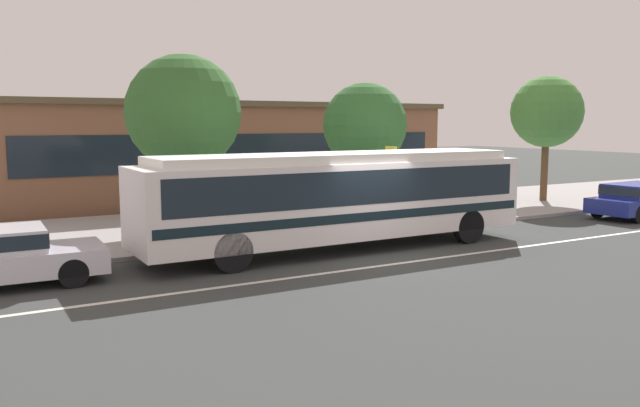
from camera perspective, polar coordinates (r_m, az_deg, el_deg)
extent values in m
plane|color=#373B3A|center=(17.06, 5.24, -4.86)|extent=(120.00, 120.00, 0.00)
cube|color=#9A9595|center=(22.94, -4.61, -1.58)|extent=(60.00, 8.00, 0.12)
cube|color=silver|center=(16.43, 6.84, -5.35)|extent=(56.00, 0.16, 0.01)
cube|color=white|center=(17.90, 1.60, 0.46)|extent=(11.41, 2.57, 2.06)
cube|color=white|center=(17.80, 1.61, 4.14)|extent=(10.50, 2.26, 0.24)
cube|color=#19232D|center=(17.86, 1.61, 1.77)|extent=(10.73, 2.59, 0.91)
cube|color=black|center=(17.95, 1.60, -0.72)|extent=(11.18, 2.59, 0.24)
cube|color=#19232D|center=(21.35, 14.65, 2.44)|extent=(0.13, 2.21, 0.99)
cylinder|color=black|center=(21.15, 8.99, -1.19)|extent=(1.00, 0.29, 1.00)
cylinder|color=black|center=(19.49, 13.09, -2.00)|extent=(1.00, 0.29, 1.00)
cylinder|color=black|center=(17.49, -10.61, -2.99)|extent=(1.00, 0.29, 1.00)
cylinder|color=black|center=(15.44, -7.86, -4.29)|extent=(1.00, 0.29, 1.00)
cylinder|color=black|center=(16.53, -21.90, -4.62)|extent=(0.64, 0.23, 0.64)
cylinder|color=black|center=(14.95, -21.14, -5.80)|extent=(0.64, 0.23, 0.64)
cube|color=navy|center=(27.04, 26.64, -0.02)|extent=(4.50, 2.04, 0.55)
cube|color=navy|center=(26.79, 26.46, 1.07)|extent=(2.55, 1.72, 0.50)
cube|color=#19232D|center=(26.79, 26.46, 1.12)|extent=(2.60, 1.74, 0.32)
cylinder|color=black|center=(26.25, 23.51, -0.47)|extent=(0.65, 0.26, 0.64)
cylinder|color=black|center=(25.42, 26.47, -0.86)|extent=(0.65, 0.26, 0.64)
cylinder|color=#22384C|center=(18.98, -12.93, -2.17)|extent=(0.14, 0.14, 0.81)
cylinder|color=#22384C|center=(18.84, -12.66, -2.23)|extent=(0.14, 0.14, 0.81)
cylinder|color=#3076C4|center=(18.81, -12.85, -0.10)|extent=(0.42, 0.42, 0.59)
sphere|color=tan|center=(18.76, -12.89, 1.15)|extent=(0.23, 0.23, 0.23)
cylinder|color=navy|center=(21.13, -1.81, -0.90)|extent=(0.14, 0.14, 0.92)
cylinder|color=navy|center=(21.23, -2.15, -0.86)|extent=(0.14, 0.14, 0.92)
cylinder|color=gold|center=(21.08, -1.99, 1.22)|extent=(0.45, 0.45, 0.65)
sphere|color=#D29B8E|center=(21.04, -2.00, 2.37)|extent=(0.20, 0.20, 0.20)
cylinder|color=#303353|center=(18.87, -7.72, -1.98)|extent=(0.14, 0.14, 0.89)
cylinder|color=#303353|center=(18.74, -7.44, -2.04)|extent=(0.14, 0.14, 0.89)
cylinder|color=#3C66C0|center=(18.70, -7.62, 0.30)|extent=(0.41, 0.41, 0.63)
sphere|color=#C0AD90|center=(18.65, -7.64, 1.62)|extent=(0.23, 0.23, 0.23)
cylinder|color=gray|center=(21.02, 6.30, 1.33)|extent=(0.08, 0.08, 2.60)
cube|color=yellow|center=(20.94, 6.34, 4.32)|extent=(0.17, 0.43, 0.56)
cylinder|color=brown|center=(20.74, -11.88, 0.99)|extent=(0.27, 0.27, 2.49)
sphere|color=#31622B|center=(20.63, -12.06, 7.94)|extent=(3.62, 3.62, 3.62)
cylinder|color=brown|center=(23.60, 3.98, 1.60)|extent=(0.32, 0.32, 2.27)
sphere|color=#326831|center=(23.49, 4.02, 6.98)|extent=(3.07, 3.07, 3.07)
cylinder|color=brown|center=(30.01, 19.37, 2.94)|extent=(0.31, 0.31, 2.82)
sphere|color=#47853B|center=(29.95, 19.57, 7.71)|extent=(3.11, 3.11, 3.11)
cube|color=brown|center=(30.46, -8.67, 4.43)|extent=(20.34, 6.60, 4.24)
cube|color=#19232D|center=(27.38, -6.18, 4.61)|extent=(18.71, 0.04, 1.53)
cube|color=brown|center=(30.44, -8.75, 8.64)|extent=(20.74, 7.00, 0.24)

